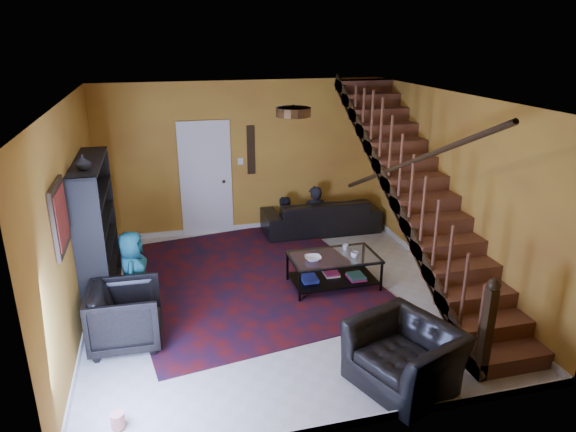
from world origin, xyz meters
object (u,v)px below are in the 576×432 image
object	(u,v)px
bookshelf	(98,234)
coffee_table	(333,269)
sofa	(321,215)
armchair_right	(405,356)
armchair_left	(126,316)

from	to	relation	value
bookshelf	coffee_table	xyz separation A→B (m)	(3.27, -0.52, -0.68)
sofa	armchair_right	world-z (taller)	armchair_right
sofa	armchair_right	xyz separation A→B (m)	(-0.54, -4.55, 0.03)
bookshelf	armchair_right	distance (m)	4.37
coffee_table	bookshelf	bearing A→B (deg)	170.93
bookshelf	armchair_left	bearing A→B (deg)	-74.92
armchair_left	sofa	bearing A→B (deg)	-46.75
armchair_left	coffee_table	size ratio (longest dim) A/B	0.65
armchair_right	coffee_table	distance (m)	2.33
armchair_left	armchair_right	world-z (taller)	armchair_left
bookshelf	armchair_left	xyz separation A→B (m)	(0.35, -1.32, -0.58)
coffee_table	sofa	bearing A→B (deg)	76.82
bookshelf	sofa	xyz separation A→B (m)	(3.79, 1.70, -0.65)
bookshelf	coffee_table	size ratio (longest dim) A/B	1.55
sofa	coffee_table	world-z (taller)	sofa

